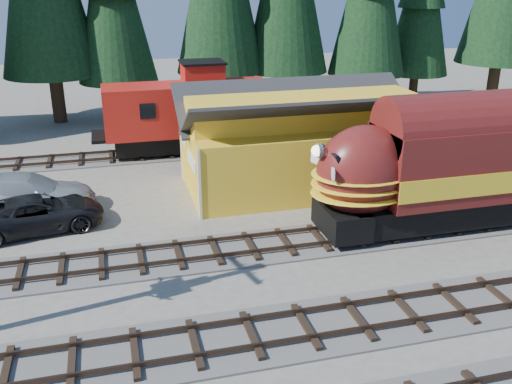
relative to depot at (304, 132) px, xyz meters
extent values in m
plane|color=#6B665B|center=(0.00, -10.50, -2.96)|extent=(120.00, 120.00, 0.00)
cube|color=#4C4947|center=(-10.00, 7.50, -2.92)|extent=(32.00, 3.20, 0.08)
cube|color=#38281E|center=(-10.00, 6.78, -2.71)|extent=(32.00, 0.08, 0.16)
cube|color=#38281E|center=(-10.00, 8.22, -2.71)|extent=(32.00, 0.08, 0.16)
cube|color=gold|center=(0.00, 0.00, -1.26)|extent=(12.00, 6.00, 3.40)
cube|color=yellow|center=(0.00, 0.00, 1.16)|extent=(11.88, 3.30, 1.44)
cube|color=white|center=(-6.04, -1.00, -0.76)|extent=(0.06, 2.40, 0.60)
cube|color=black|center=(7.23, -6.50, -2.05)|extent=(15.10, 2.70, 1.17)
ellipsoid|color=#5F1815|center=(0.34, -6.50, 0.02)|extent=(4.03, 3.12, 3.92)
sphere|color=white|center=(-1.75, -6.50, 1.08)|extent=(0.47, 0.47, 0.47)
cube|color=black|center=(-4.96, 7.50, -2.13)|extent=(9.10, 2.34, 1.01)
cube|color=red|center=(-4.96, 7.50, -0.11)|extent=(10.11, 2.93, 3.03)
cube|color=red|center=(-3.95, 7.50, 2.02)|extent=(2.43, 2.22, 1.21)
imported|color=black|center=(-13.11, -2.27, -2.18)|extent=(5.99, 3.53, 1.56)
imported|color=#AEB1B6|center=(-13.83, 0.08, -2.05)|extent=(6.58, 3.30, 1.83)
camera|label=1|loc=(-9.69, -27.03, 7.81)|focal=40.00mm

